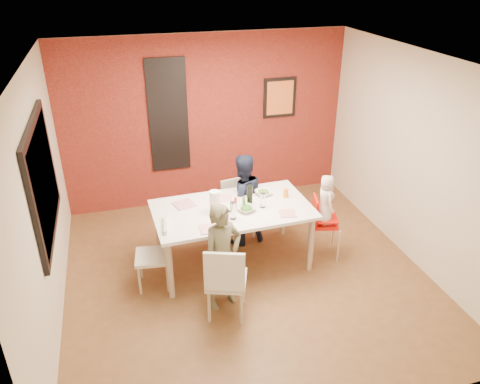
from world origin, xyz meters
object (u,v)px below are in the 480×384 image
object	(u,v)px
chair_near	(226,279)
toddler	(326,200)
wine_bottle	(250,196)
paper_towel_roll	(215,202)
dining_table	(232,213)
child_near	(223,257)
chair_far	(237,205)
high_chair	(322,221)
chair_left	(159,251)
child_far	(242,200)

from	to	relation	value
chair_near	toddler	world-z (taller)	toddler
wine_bottle	paper_towel_roll	world-z (taller)	paper_towel_roll
dining_table	chair_near	world-z (taller)	chair_near
child_near	paper_towel_roll	xyz separation A→B (m)	(0.08, 0.72, 0.32)
toddler	wine_bottle	xyz separation A→B (m)	(-0.98, 0.18, 0.10)
chair_far	paper_towel_roll	xyz separation A→B (m)	(-0.48, -0.76, 0.50)
high_chair	wine_bottle	size ratio (longest dim) A/B	3.23
toddler	chair_left	bearing A→B (deg)	91.67
chair_left	high_chair	distance (m)	2.18
dining_table	chair_left	xyz separation A→B (m)	(-0.98, -0.20, -0.26)
child_far	paper_towel_roll	bearing A→B (deg)	36.52
wine_bottle	child_near	bearing A→B (deg)	-125.21
child_far	chair_far	bearing A→B (deg)	-96.17
chair_left	dining_table	bearing A→B (deg)	109.08
chair_far	child_near	distance (m)	1.60
chair_left	wine_bottle	distance (m)	1.32
dining_table	child_near	distance (m)	0.84
chair_left	chair_far	bearing A→B (deg)	133.99
chair_left	high_chair	bearing A→B (deg)	98.69
paper_towel_roll	child_near	bearing A→B (deg)	-96.52
child_near	child_far	size ratio (longest dim) A/B	0.98
high_chair	toddler	bearing A→B (deg)	-102.78
chair_near	chair_far	bearing A→B (deg)	-89.44
toddler	child_far	bearing A→B (deg)	56.48
chair_near	toddler	xyz separation A→B (m)	(1.56, 0.84, 0.33)
paper_towel_roll	dining_table	bearing A→B (deg)	10.58
chair_far	toddler	distance (m)	1.36
chair_left	toddler	distance (m)	2.23
toddler	paper_towel_roll	size ratio (longest dim) A/B	2.34
child_near	wine_bottle	world-z (taller)	child_near
child_near	wine_bottle	bearing A→B (deg)	35.55
dining_table	child_far	xyz separation A→B (m)	(0.26, 0.48, -0.09)
chair_left	child_far	xyz separation A→B (m)	(1.25, 0.68, 0.17)
dining_table	toddler	bearing A→B (deg)	-7.73
chair_near	chair_left	xyz separation A→B (m)	(-0.64, 0.80, -0.04)
chair_left	child_far	distance (m)	1.43
dining_table	chair_left	distance (m)	1.04
dining_table	paper_towel_roll	world-z (taller)	paper_towel_roll
child_near	child_far	world-z (taller)	child_far
chair_far	chair_left	bearing A→B (deg)	-154.66
chair_far	child_near	size ratio (longest dim) A/B	0.64
chair_far	child_far	bearing A→B (deg)	-97.66
chair_near	child_far	size ratio (longest dim) A/B	0.71
dining_table	paper_towel_roll	xyz separation A→B (m)	(-0.23, -0.04, 0.22)
dining_table	wine_bottle	world-z (taller)	wine_bottle
chair_near	toddler	size ratio (longest dim) A/B	1.40
chair_far	chair_near	bearing A→B (deg)	-120.36
child_far	toddler	distance (m)	1.16
chair_far	paper_towel_roll	world-z (taller)	paper_towel_roll
chair_left	high_chair	xyz separation A→B (m)	(2.17, 0.05, 0.04)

